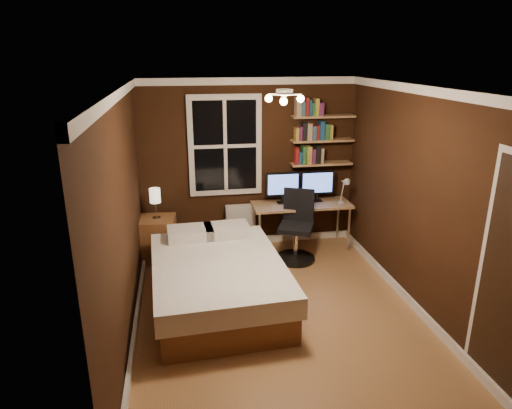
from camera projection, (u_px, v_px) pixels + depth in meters
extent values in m
plane|color=olive|center=(278.00, 314.00, 5.18)|extent=(4.20, 4.20, 0.00)
cube|color=black|center=(249.00, 165.00, 6.75)|extent=(3.20, 0.04, 2.50)
cube|color=black|center=(123.00, 219.00, 4.53)|extent=(0.04, 4.20, 2.50)
cube|color=black|center=(421.00, 202.00, 5.05)|extent=(0.04, 4.20, 2.50)
cube|color=white|center=(282.00, 88.00, 4.40)|extent=(3.20, 4.20, 0.02)
cube|color=silver|center=(225.00, 146.00, 6.57)|extent=(1.06, 0.06, 1.46)
cube|color=tan|center=(321.00, 164.00, 6.82)|extent=(0.92, 0.22, 0.03)
cube|color=tan|center=(322.00, 140.00, 6.71)|extent=(0.92, 0.22, 0.03)
cube|color=tan|center=(323.00, 116.00, 6.60)|extent=(0.92, 0.22, 0.03)
cube|color=brown|center=(219.00, 292.00, 5.33)|extent=(1.49, 2.05, 0.32)
cube|color=white|center=(218.00, 271.00, 5.25)|extent=(1.58, 2.11, 0.24)
cube|color=silver|center=(190.00, 233.00, 5.85)|extent=(0.59, 0.43, 0.14)
cube|color=silver|center=(227.00, 230.00, 5.95)|extent=(0.59, 0.43, 0.14)
cube|color=brown|center=(158.00, 239.00, 6.48)|extent=(0.53, 0.53, 0.62)
cube|color=beige|center=(240.00, 226.00, 6.91)|extent=(0.44, 0.15, 0.65)
cube|color=tan|center=(301.00, 205.00, 6.78)|extent=(1.46, 0.55, 0.04)
cylinder|color=beige|center=(260.00, 235.00, 6.56)|extent=(0.04, 0.04, 0.66)
cylinder|color=beige|center=(349.00, 229.00, 6.78)|extent=(0.04, 0.04, 0.66)
cylinder|color=beige|center=(254.00, 224.00, 7.00)|extent=(0.04, 0.04, 0.66)
cylinder|color=beige|center=(338.00, 219.00, 7.22)|extent=(0.04, 0.04, 0.66)
cylinder|color=black|center=(295.00, 258.00, 6.53)|extent=(0.56, 0.56, 0.05)
cylinder|color=silver|center=(296.00, 243.00, 6.46)|extent=(0.06, 0.06, 0.41)
cube|color=black|center=(296.00, 227.00, 6.38)|extent=(0.59, 0.59, 0.07)
cube|color=black|center=(299.00, 205.00, 6.48)|extent=(0.42, 0.22, 0.47)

